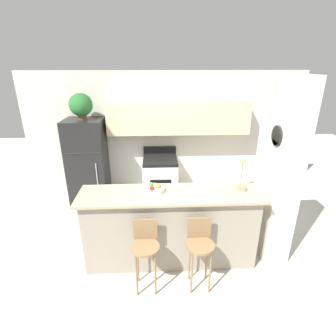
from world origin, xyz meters
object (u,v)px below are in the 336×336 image
(stove_range, at_px, (160,179))
(fruit_bowl, at_px, (154,189))
(refrigerator, at_px, (88,163))
(trash_bin, at_px, (118,197))
(bar_stool_left, at_px, (146,247))
(potted_plant_on_fridge, at_px, (81,105))
(orchid_vase, at_px, (241,181))
(bar_stool_right, at_px, (200,245))

(stove_range, height_order, fruit_bowl, fruit_bowl)
(refrigerator, xyz_separation_m, trash_bin, (0.58, -0.22, -0.66))
(refrigerator, bearing_deg, bar_stool_left, -62.42)
(potted_plant_on_fridge, xyz_separation_m, orchid_vase, (2.46, -1.78, -0.75))
(trash_bin, bearing_deg, stove_range, 15.15)
(refrigerator, distance_m, orchid_vase, 3.06)
(bar_stool_right, bearing_deg, potted_plant_on_fridge, 129.08)
(bar_stool_right, relative_size, orchid_vase, 2.05)
(potted_plant_on_fridge, bearing_deg, fruit_bowl, -53.28)
(refrigerator, height_order, potted_plant_on_fridge, potted_plant_on_fridge)
(potted_plant_on_fridge, distance_m, orchid_vase, 3.13)
(stove_range, xyz_separation_m, potted_plant_on_fridge, (-1.42, -0.01, 1.50))
(orchid_vase, bearing_deg, bar_stool_left, -158.11)
(bar_stool_right, bearing_deg, fruit_bowl, 135.69)
(fruit_bowl, bearing_deg, stove_range, 86.09)
(orchid_vase, relative_size, fruit_bowl, 1.50)
(bar_stool_right, bearing_deg, orchid_vase, 40.18)
(stove_range, height_order, orchid_vase, orchid_vase)
(bar_stool_right, xyz_separation_m, orchid_vase, (0.60, 0.51, 0.61))
(bar_stool_right, relative_size, trash_bin, 2.43)
(orchid_vase, bearing_deg, bar_stool_right, -139.82)
(bar_stool_left, bearing_deg, orchid_vase, 21.89)
(potted_plant_on_fridge, relative_size, orchid_vase, 1.05)
(potted_plant_on_fridge, relative_size, fruit_bowl, 1.58)
(bar_stool_right, distance_m, trash_bin, 2.47)
(refrigerator, xyz_separation_m, bar_stool_left, (1.20, -2.29, -0.25))
(potted_plant_on_fridge, xyz_separation_m, trash_bin, (0.58, -0.22, -1.78))
(trash_bin, bearing_deg, bar_stool_left, -73.40)
(potted_plant_on_fridge, distance_m, trash_bin, 1.88)
(potted_plant_on_fridge, height_order, orchid_vase, potted_plant_on_fridge)
(potted_plant_on_fridge, bearing_deg, bar_stool_right, -50.92)
(stove_range, relative_size, fruit_bowl, 3.57)
(refrigerator, bearing_deg, orchid_vase, -35.88)
(refrigerator, relative_size, potted_plant_on_fridge, 3.61)
(stove_range, distance_m, bar_stool_right, 2.34)
(orchid_vase, bearing_deg, refrigerator, 144.12)
(orchid_vase, bearing_deg, potted_plant_on_fridge, 144.12)
(stove_range, bearing_deg, bar_stool_right, -79.21)
(bar_stool_right, bearing_deg, refrigerator, 129.08)
(bar_stool_left, bearing_deg, fruit_bowl, 78.96)
(refrigerator, bearing_deg, bar_stool_right, -50.92)
(bar_stool_left, xyz_separation_m, fruit_bowl, (0.11, 0.54, 0.51))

